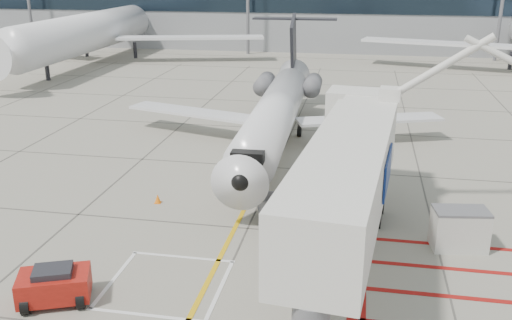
# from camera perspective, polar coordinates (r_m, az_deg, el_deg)

# --- Properties ---
(ground_plane) EXTENTS (260.00, 260.00, 0.00)m
(ground_plane) POSITION_cam_1_polar(r_m,az_deg,el_deg) (21.69, -2.97, -11.41)
(ground_plane) COLOR gray
(ground_plane) RESTS_ON ground
(regional_jet) EXTENTS (22.35, 27.85, 7.16)m
(regional_jet) POSITION_cam_1_polar(r_m,az_deg,el_deg) (33.08, 1.50, 6.11)
(regional_jet) COLOR silver
(regional_jet) RESTS_ON ground_plane
(jet_bridge) EXTENTS (10.02, 18.24, 7.00)m
(jet_bridge) POSITION_cam_1_polar(r_m,az_deg,el_deg) (20.14, 8.93, -3.02)
(jet_bridge) COLOR silver
(jet_bridge) RESTS_ON ground_plane
(pushback_tug) EXTENTS (2.72, 2.23, 1.37)m
(pushback_tug) POSITION_cam_1_polar(r_m,az_deg,el_deg) (20.95, -19.53, -11.62)
(pushback_tug) COLOR #A4180F
(pushback_tug) RESTS_ON ground_plane
(baggage_cart) EXTENTS (2.21, 1.71, 1.23)m
(baggage_cart) POSITION_cam_1_polar(r_m,az_deg,el_deg) (25.68, 2.39, -4.78)
(baggage_cart) COLOR #56565A
(baggage_cart) RESTS_ON ground_plane
(ground_power_unit) EXTENTS (2.29, 1.54, 1.69)m
(ground_power_unit) POSITION_cam_1_polar(r_m,az_deg,el_deg) (24.57, 19.68, -6.52)
(ground_power_unit) COLOR silver
(ground_power_unit) RESTS_ON ground_plane
(cone_nose) EXTENTS (0.31, 0.31, 0.44)m
(cone_nose) POSITION_cam_1_polar(r_m,az_deg,el_deg) (28.03, -9.80, -3.83)
(cone_nose) COLOR orange
(cone_nose) RESTS_ON ground_plane
(cone_side) EXTENTS (0.41, 0.41, 0.57)m
(cone_side) POSITION_cam_1_polar(r_m,az_deg,el_deg) (25.08, 6.28, -6.32)
(cone_side) COLOR #E6600C
(cone_side) RESTS_ON ground_plane
(bg_aircraft_b) EXTENTS (38.30, 42.56, 12.77)m
(bg_aircraft_b) POSITION_cam_1_polar(r_m,az_deg,el_deg) (71.23, -15.42, 14.71)
(bg_aircraft_b) COLOR silver
(bg_aircraft_b) RESTS_ON ground_plane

